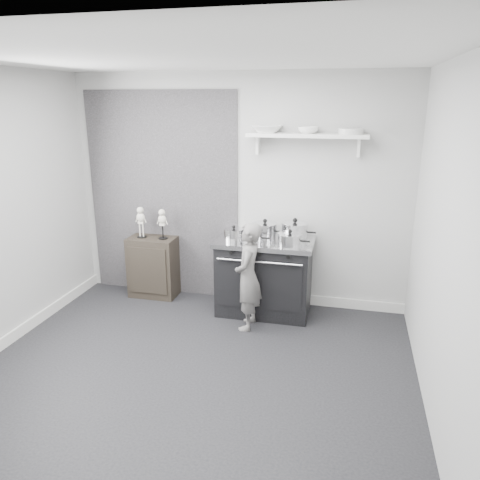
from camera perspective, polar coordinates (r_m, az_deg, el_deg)
name	(u,v)px	position (r m, az deg, el deg)	size (l,w,h in m)	color
ground	(191,375)	(4.43, -6.04, -16.04)	(4.00, 4.00, 0.00)	black
room_shell	(180,193)	(3.97, -7.27, 5.67)	(4.02, 3.62, 2.71)	#AFAEAC
wall_shelf	(307,136)	(5.20, 8.16, 12.39)	(1.30, 0.26, 0.24)	white
stove	(264,276)	(5.41, 2.99, -4.35)	(1.10, 0.69, 0.88)	black
side_cabinet	(153,267)	(5.96, -10.51, -3.23)	(0.58, 0.34, 0.76)	black
child	(248,277)	(4.98, 1.00, -4.48)	(0.43, 0.28, 1.18)	slate
pot_front_left	(234,234)	(5.22, -0.75, 0.71)	(0.31, 0.23, 0.17)	silver
pot_back_left	(265,230)	(5.34, 3.06, 1.24)	(0.37, 0.28, 0.21)	silver
pot_back_right	(295,231)	(5.29, 6.69, 1.14)	(0.39, 0.31, 0.24)	silver
pot_front_right	(290,240)	(5.04, 6.09, 0.06)	(0.35, 0.26, 0.18)	silver
pot_front_center	(255,237)	(5.14, 1.82, 0.39)	(0.25, 0.17, 0.15)	silver
skeleton_full	(141,220)	(5.84, -11.99, 2.42)	(0.12, 0.08, 0.44)	beige
skeleton_torso	(162,222)	(5.73, -9.45, 2.20)	(0.12, 0.08, 0.43)	beige
bowl_large	(267,129)	(5.25, 3.31, 13.37)	(0.34, 0.34, 0.08)	white
bowl_small	(308,130)	(5.19, 8.31, 13.11)	(0.22, 0.22, 0.07)	white
plate_stack	(351,131)	(5.17, 13.37, 12.77)	(0.26, 0.26, 0.06)	silver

